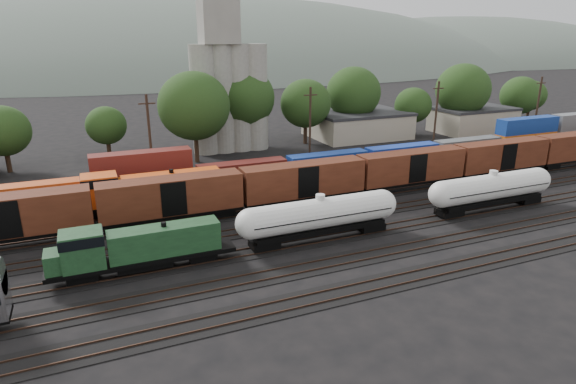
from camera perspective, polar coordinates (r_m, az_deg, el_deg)
name	(u,v)px	position (r m, az deg, el deg)	size (l,w,h in m)	color
ground	(296,223)	(52.29, 1.00, -3.74)	(600.00, 600.00, 0.00)	black
tracks	(296,223)	(52.27, 1.00, -3.69)	(180.00, 33.20, 0.20)	black
green_locomotive	(132,248)	(42.96, -17.96, -6.29)	(15.64, 2.76, 4.14)	black
tank_car_a	(320,215)	(47.22, 3.80, -2.75)	(17.20, 3.08, 4.51)	silver
tank_car_b	(491,188)	(59.96, 22.97, 0.39)	(17.22, 3.08, 4.51)	silver
orange_locomotive	(144,190)	(57.11, -16.66, 0.22)	(18.64, 3.11, 4.66)	black
boxcar_string	(303,180)	(56.76, 1.83, 1.38)	(169.00, 2.90, 4.20)	black
container_wall	(308,161)	(67.77, 2.36, 3.74)	(178.40, 2.60, 5.80)	black
grain_silo	(229,86)	(83.95, -7.06, 12.41)	(13.40, 5.00, 29.00)	gray
industrial_sheds	(250,135)	(85.52, -4.53, 6.70)	(119.38, 17.26, 5.10)	#9E937F
tree_band	(247,106)	(84.90, -4.89, 10.13)	(161.94, 21.28, 14.25)	black
utility_poles	(235,131)	(70.45, -6.29, 7.20)	(122.20, 0.36, 12.00)	black
distant_hills	(161,103)	(310.03, -14.86, 10.18)	(860.00, 286.00, 130.00)	#59665B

